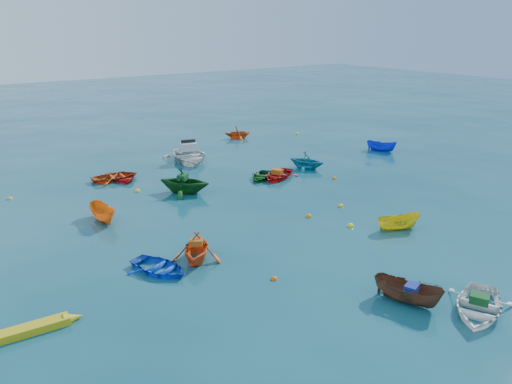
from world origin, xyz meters
TOP-DOWN VIEW (x-y plane):
  - ground at (0.00, 0.00)m, footprint 160.00×160.00m
  - dinghy_blue_sw at (-9.15, -0.50)m, footprint 3.01×3.47m
  - dinghy_white_near at (-0.61, -10.56)m, footprint 4.23×3.78m
  - sampan_brown_mid at (-2.24, -8.53)m, footprint 1.93×2.97m
  - dinghy_orange_w at (-7.24, -0.46)m, footprint 3.53×3.62m
  - sampan_yellow_mid at (3.34, -3.49)m, footprint 2.65×1.76m
  - dinghy_green_e at (2.69, 8.18)m, footprint 3.22×3.09m
  - dinghy_cyan_se at (6.99, 8.27)m, footprint 3.26×3.43m
  - dinghy_red_nw at (-5.89, 13.84)m, footprint 3.37×2.52m
  - sampan_orange_n at (-9.15, 6.79)m, footprint 1.05×2.74m
  - dinghy_green_n at (-3.18, 8.52)m, footprint 4.32×4.37m
  - dinghy_red_ne at (3.71, 7.57)m, footprint 3.90×3.49m
  - sampan_blue_far at (15.81, 8.71)m, footprint 1.98×2.74m
  - dinghy_red_far at (-5.40, 13.45)m, footprint 2.21×2.87m
  - dinghy_orange_far at (8.43, 19.95)m, footprint 3.08×2.89m
  - kayak_yellow at (-15.13, -2.11)m, footprint 3.88×0.78m
  - motorboat_white at (0.70, 15.28)m, footprint 4.85×5.87m
  - tarp_green_a at (-0.52, -10.52)m, footprint 0.77×0.85m
  - tarp_blue_a at (-2.19, -8.68)m, footprint 0.73×0.64m
  - tarp_orange_a at (-7.21, -0.42)m, footprint 0.74×0.71m
  - tarp_green_b at (-3.25, 8.60)m, footprint 0.90×0.88m
  - tarp_orange_b at (3.62, 7.52)m, footprint 0.81×0.89m
  - buoy_or_a at (-5.42, -4.03)m, footprint 0.30×0.30m
  - buoy_ye_a at (1.53, -1.74)m, footprint 0.37×0.37m
  - buoy_or_b at (0.60, 0.63)m, footprint 0.34×0.34m
  - buoy_ye_b at (-5.62, 10.54)m, footprint 0.37×0.37m
  - buoy_or_c at (-2.42, 8.38)m, footprint 0.36×0.36m
  - buoy_ye_c at (3.29, 0.81)m, footprint 0.33×0.33m
  - buoy_or_d at (6.87, 5.11)m, footprint 0.32×0.32m
  - buoy_ye_d at (-12.76, 13.74)m, footprint 0.32×0.32m
  - buoy_or_e at (0.08, 17.82)m, footprint 0.34×0.34m
  - buoy_ye_e at (14.26, 18.13)m, footprint 0.37×0.37m

SIDE VIEW (x-z plane):
  - ground at x=0.00m, z-range 0.00..0.00m
  - dinghy_blue_sw at x=-9.15m, z-range -0.30..0.30m
  - dinghy_white_near at x=-0.61m, z-range -0.36..0.36m
  - sampan_brown_mid at x=-2.24m, z-range -0.54..0.54m
  - dinghy_orange_w at x=-7.24m, z-range -0.72..0.72m
  - sampan_yellow_mid at x=3.34m, z-range -0.48..0.48m
  - dinghy_green_e at x=2.69m, z-range -0.27..0.27m
  - dinghy_cyan_se at x=6.99m, z-range -0.71..0.71m
  - dinghy_red_nw at x=-5.89m, z-range -0.33..0.33m
  - sampan_orange_n at x=-9.15m, z-range -0.53..0.53m
  - dinghy_green_n at x=-3.18m, z-range -0.87..0.87m
  - dinghy_red_ne at x=3.71m, z-range -0.33..0.33m
  - sampan_blue_far at x=15.81m, z-range -0.50..0.50m
  - dinghy_red_far at x=-5.40m, z-range -0.28..0.28m
  - dinghy_orange_far at x=8.43m, z-range -0.65..0.65m
  - kayak_yellow at x=-15.13m, z-range -0.19..0.19m
  - motorboat_white at x=0.70m, z-range -0.83..0.83m
  - buoy_or_a at x=-5.42m, z-range -0.15..0.15m
  - buoy_ye_a at x=1.53m, z-range -0.18..0.18m
  - buoy_or_b at x=0.60m, z-range -0.17..0.17m
  - buoy_ye_b at x=-5.62m, z-range -0.19..0.19m
  - buoy_or_c at x=-2.42m, z-range -0.18..0.18m
  - buoy_ye_c at x=3.29m, z-range -0.17..0.17m
  - buoy_or_d at x=6.87m, z-range -0.16..0.16m
  - buoy_ye_d at x=-12.76m, z-range -0.16..0.16m
  - buoy_or_e at x=0.08m, z-range -0.17..0.17m
  - buoy_ye_e at x=14.26m, z-range -0.18..0.18m
  - tarp_orange_b at x=3.62m, z-range 0.33..0.68m
  - tarp_green_a at x=-0.52m, z-range 0.36..0.69m
  - tarp_blue_a at x=-2.19m, z-range 0.54..0.83m
  - tarp_orange_a at x=-7.21m, z-range 0.72..1.01m
  - tarp_green_b at x=-3.25m, z-range 0.87..1.22m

